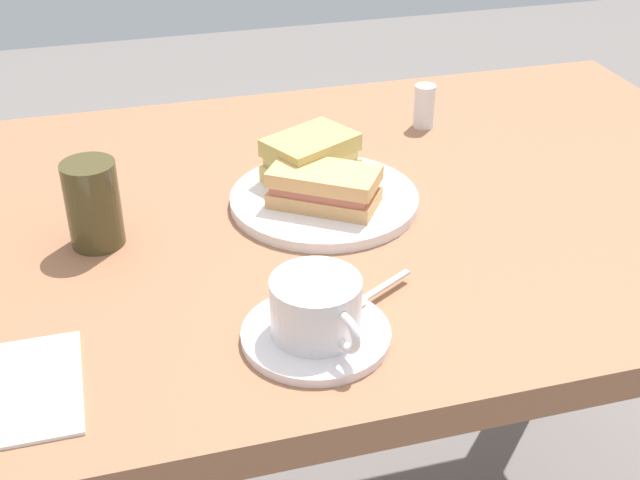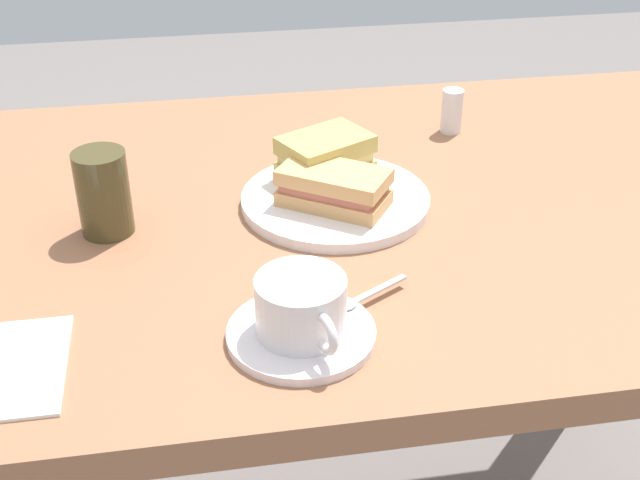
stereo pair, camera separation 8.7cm
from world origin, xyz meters
name	(u,v)px [view 2 (the right image)]	position (x,y,z in m)	size (l,w,h in m)	color
dining_table	(360,285)	(0.00, 0.00, 0.58)	(1.19, 0.80, 0.72)	#986243
sandwich_plate	(335,198)	(0.04, 0.00, 0.72)	(0.24, 0.24, 0.01)	white
sandwich_front	(334,187)	(0.04, 0.02, 0.75)	(0.15, 0.13, 0.05)	tan
sandwich_back	(325,157)	(0.04, -0.05, 0.76)	(0.14, 0.12, 0.06)	tan
coffee_saucer	(301,334)	(0.12, 0.27, 0.72)	(0.15, 0.15, 0.01)	white
coffee_cup	(301,305)	(0.12, 0.27, 0.76)	(0.09, 0.12, 0.06)	white
spoon	(360,298)	(0.05, 0.23, 0.73)	(0.09, 0.06, 0.01)	silver
salt_shaker	(452,111)	(-0.18, -0.20, 0.75)	(0.03, 0.03, 0.07)	silver
drinking_glass	(103,193)	(0.32, 0.02, 0.77)	(0.06, 0.06, 0.11)	#463E21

